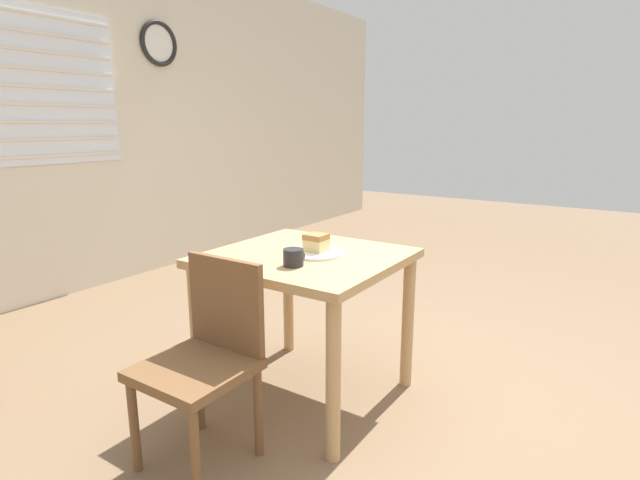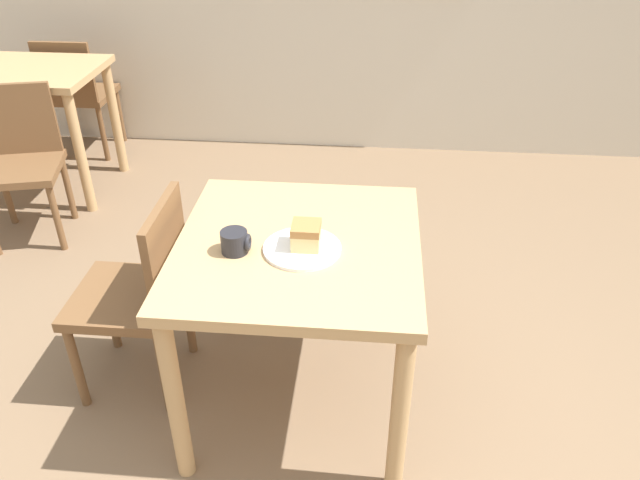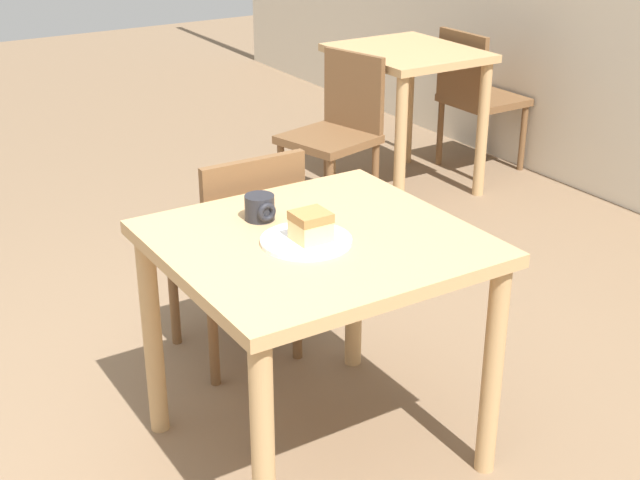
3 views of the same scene
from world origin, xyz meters
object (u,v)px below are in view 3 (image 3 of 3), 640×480
Objects in this scene: chair_near_window at (240,248)px; dining_table_far at (406,78)px; coffee_mug at (260,208)px; cake_slice at (311,226)px; plate at (306,241)px; chair_far_corner at (337,129)px; chair_far_opposite at (476,95)px; dining_table_near at (316,273)px.

dining_table_far is at bearing -144.33° from chair_near_window.
chair_near_window is 0.54m from coffee_mug.
chair_near_window is at bearing 162.18° from coffee_mug.
chair_near_window reaches higher than dining_table_far.
cake_slice is (1.77, -1.68, 0.17)m from dining_table_far.
chair_near_window is 0.69m from plate.
plate is at bearing -49.78° from chair_far_corner.
chair_far_corner is at bearing 139.87° from coffee_mug.
chair_far_corner is at bearing 96.84° from chair_far_opposite.
cake_slice is at bearing 30.81° from plate.
chair_far_corner is 2.04m from plate.
plate is (0.02, -0.05, 0.12)m from dining_table_near.
dining_table_near is 0.26m from coffee_mug.
dining_table_far is 2.32m from coffee_mug.
dining_table_near is at bearing -49.04° from chair_far_corner.
cake_slice is (1.65, -1.17, 0.34)m from chair_far_corner.
coffee_mug is at bearing -159.19° from dining_table_near.
dining_table_far is at bearing 89.11° from chair_far_corner.
dining_table_far is at bearing 136.64° from dining_table_near.
chair_near_window is 8.37× the size of coffee_mug.
cake_slice is at bearing 128.33° from chair_far_opposite.
dining_table_near is 2.40m from dining_table_far.
chair_far_opposite is at bearing 125.03° from coffee_mug.
cake_slice reaches higher than coffee_mug.
chair_far_opposite is 2.75m from coffee_mug.
chair_far_corner is 1.04m from chair_far_opposite.
chair_far_opposite reaches higher than coffee_mug.
dining_table_near is 1.12× the size of dining_table_far.
dining_table_far is 0.94× the size of chair_far_opposite.
coffee_mug is at bearing 72.18° from chair_near_window.
chair_far_opposite is (-1.76, 2.16, -0.17)m from dining_table_near.
dining_table_far is 0.94× the size of chair_near_window.
chair_near_window reaches higher than dining_table_near.
chair_near_window is (-0.60, 0.06, -0.17)m from dining_table_near.
coffee_mug is (0.41, -0.13, 0.32)m from chair_near_window.
chair_far_corner is 8.37× the size of coffee_mug.
chair_far_corner is (0.12, -0.52, -0.16)m from dining_table_far.
cake_slice reaches higher than chair_near_window.
plate is (0.62, -0.10, 0.29)m from chair_near_window.
chair_far_opposite is at bearing 129.19° from cake_slice.
plate is at bearing -66.85° from dining_table_near.
dining_table_near is 1.06× the size of chair_far_corner.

